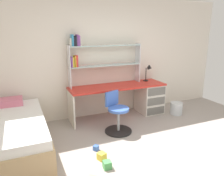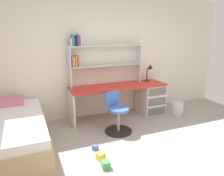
{
  "view_description": "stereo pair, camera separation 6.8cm",
  "coord_description": "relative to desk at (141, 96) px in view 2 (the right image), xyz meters",
  "views": [
    {
      "loc": [
        -1.76,
        -2.19,
        1.92
      ],
      "look_at": [
        -0.22,
        1.36,
        0.88
      ],
      "focal_mm": 35.1,
      "sensor_mm": 36.0,
      "label": 1
    },
    {
      "loc": [
        -1.7,
        -2.22,
        1.92
      ],
      "look_at": [
        -0.22,
        1.36,
        0.88
      ],
      "focal_mm": 35.1,
      "sensor_mm": 36.0,
      "label": 2
    }
  ],
  "objects": [
    {
      "name": "toy_block_yellow_4",
      "position": [
        -1.53,
        -1.46,
        -0.36
      ],
      "size": [
        0.14,
        0.14,
        0.11
      ],
      "primitive_type": "cube",
      "rotation": [
        0.0,
        0.0,
        0.35
      ],
      "color": "gold",
      "rests_on": "ground_plane"
    },
    {
      "name": "ground_plane",
      "position": [
        -0.79,
        -2.03,
        -0.43
      ],
      "size": [
        6.17,
        5.72,
        0.02
      ],
      "primitive_type": "cube",
      "color": "#9E938C"
    },
    {
      "name": "toy_block_blue_0",
      "position": [
        -1.52,
        -1.17,
        -0.38
      ],
      "size": [
        0.11,
        0.11,
        0.08
      ],
      "primitive_type": "cube",
      "rotation": [
        0.0,
        0.0,
        0.71
      ],
      "color": "#3860B7",
      "rests_on": "ground_plane"
    },
    {
      "name": "waste_bin",
      "position": [
        0.73,
        -0.41,
        -0.28
      ],
      "size": [
        0.28,
        0.28,
        0.28
      ],
      "primitive_type": "cylinder",
      "color": "silver",
      "rests_on": "ground_plane"
    },
    {
      "name": "swivel_chair",
      "position": [
        -0.91,
        -0.67,
        -0.11
      ],
      "size": [
        0.52,
        0.52,
        0.78
      ],
      "color": "black",
      "rests_on": "ground_plane"
    },
    {
      "name": "toy_block_green_2",
      "position": [
        -1.53,
        -1.69,
        -0.36
      ],
      "size": [
        0.12,
        0.12,
        0.11
      ],
      "primitive_type": "cube",
      "rotation": [
        0.0,
        0.0,
        1.49
      ],
      "color": "#479E51",
      "rests_on": "ground_plane"
    },
    {
      "name": "desk",
      "position": [
        0.0,
        0.0,
        0.0
      ],
      "size": [
        2.15,
        0.62,
        0.73
      ],
      "color": "red",
      "rests_on": "ground_plane"
    },
    {
      "name": "bed_platform",
      "position": [
        -2.79,
        -0.67,
        -0.13
      ],
      "size": [
        1.13,
        1.98,
        0.68
      ],
      "color": "tan",
      "rests_on": "ground_plane"
    },
    {
      "name": "bookshelf_hutch",
      "position": [
        -1.01,
        0.19,
        0.96
      ],
      "size": [
        1.62,
        0.22,
        1.1
      ],
      "color": "silver",
      "rests_on": "desk"
    },
    {
      "name": "desk_lamp",
      "position": [
        0.28,
        0.11,
        0.57
      ],
      "size": [
        0.2,
        0.17,
        0.38
      ],
      "color": "black",
      "rests_on": "desk"
    },
    {
      "name": "room_shell",
      "position": [
        -2.05,
        -0.79,
        0.89
      ],
      "size": [
        6.17,
        5.72,
        2.62
      ],
      "color": "silver",
      "rests_on": "ground_plane"
    }
  ]
}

